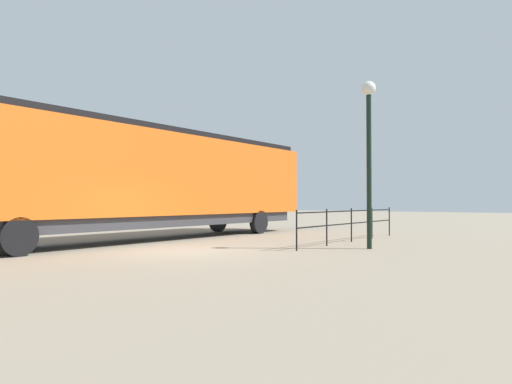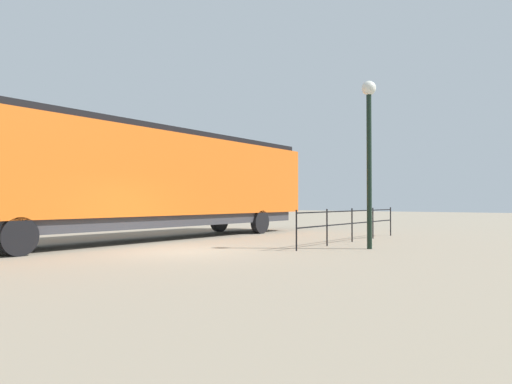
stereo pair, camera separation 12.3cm
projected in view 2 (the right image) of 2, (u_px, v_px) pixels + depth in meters
The scene contains 4 objects.
ground_plane at pixel (184, 252), 14.49m from camera, with size 120.00×120.00×0.00m, color gray.
locomotive at pixel (157, 178), 19.13m from camera, with size 2.85×18.13×4.41m.
lamp_post at pixel (369, 134), 15.38m from camera, with size 0.47×0.47×5.45m.
platform_fence at pixel (352, 220), 17.96m from camera, with size 0.05×8.12×1.27m.
Camera 2 is at (10.37, -10.41, 1.53)m, focal length 33.34 mm.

